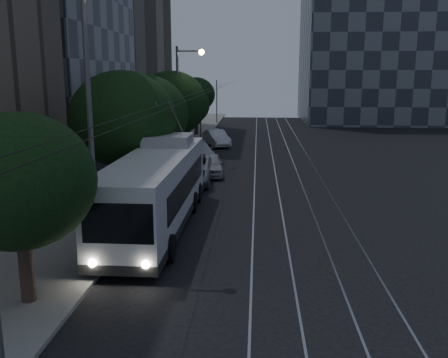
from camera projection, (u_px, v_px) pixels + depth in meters
The scene contains 19 objects.
ground at pixel (246, 243), 20.83m from camera, with size 120.00×120.00×0.00m, color black.
sidewalk at pixel (160, 159), 40.82m from camera, with size 5.00×90.00×0.15m, color gray.
tram_rails at pixel (283, 161), 40.17m from camera, with size 4.52×90.00×0.02m.
overhead_wires at pixel (190, 117), 39.94m from camera, with size 2.23×90.00×6.00m.
building_distant_right at pixel (383, 37), 70.80m from camera, with size 22.00×18.00×24.00m, color #32363F.
trolleybus at pixel (157, 189), 22.65m from camera, with size 2.91×13.18×5.63m.
pickup_silver at pixel (187, 169), 32.14m from camera, with size 3.08×6.69×1.86m, color #989B9F.
car_white_a at pixel (210, 165), 34.52m from camera, with size 1.75×4.36×1.49m, color #B5B5BA.
car_white_b at pixel (201, 150), 41.87m from camera, with size 1.70×4.18×1.21m, color silver.
car_white_c at pixel (216, 138), 48.20m from camera, with size 1.63×4.67×1.54m, color silver.
car_white_d at pixel (213, 134), 52.61m from camera, with size 1.51×3.76×1.28m, color #ADADB1.
tree_0 at pixel (19, 181), 14.50m from camera, with size 4.48×4.48×5.91m.
tree_1 at pixel (123, 119), 26.16m from camera, with size 5.62×5.62×7.13m.
tree_2 at pixel (143, 116), 30.15m from camera, with size 5.48×5.48×6.92m.
tree_3 at pixel (171, 104), 39.90m from camera, with size 5.76×5.76×7.16m.
tree_4 at pixel (188, 105), 49.33m from camera, with size 4.33×4.33×5.79m.
tree_5 at pixel (196, 95), 55.78m from camera, with size 4.24×4.24×6.49m.
streetlamp_near at pixel (100, 90), 18.24m from camera, with size 2.55×0.44×10.64m.
streetlamp_far at pixel (183, 93), 38.64m from camera, with size 2.20×0.44×8.96m.
Camera 1 is at (0.41, -19.82, 6.98)m, focal length 40.00 mm.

